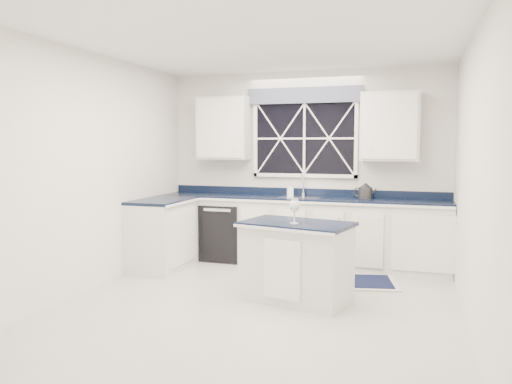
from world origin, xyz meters
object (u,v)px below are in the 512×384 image
(island, at_px, (296,261))
(kettle, at_px, (365,191))
(wine_glass, at_px, (295,206))
(dishwasher, at_px, (226,231))
(soap_bottle, at_px, (290,189))
(faucet, at_px, (303,185))

(island, xyz_separation_m, kettle, (0.55, 1.67, 0.62))
(wine_glass, bearing_deg, dishwasher, 130.01)
(dishwasher, height_order, soap_bottle, soap_bottle)
(wine_glass, bearing_deg, island, 89.55)
(kettle, bearing_deg, dishwasher, 178.92)
(kettle, distance_m, wine_glass, 1.86)
(island, height_order, kettle, kettle)
(dishwasher, height_order, island, island)
(kettle, bearing_deg, faucet, 168.97)
(faucet, xyz_separation_m, island, (0.33, -1.79, -0.67))
(dishwasher, bearing_deg, wine_glass, -49.99)
(island, bearing_deg, wine_glass, -77.67)
(dishwasher, height_order, faucet, faucet)
(faucet, relative_size, kettle, 0.97)
(faucet, xyz_separation_m, soap_bottle, (-0.18, -0.05, -0.06))
(kettle, bearing_deg, island, -111.29)
(dishwasher, distance_m, kettle, 2.08)
(faucet, distance_m, soap_bottle, 0.19)
(kettle, distance_m, soap_bottle, 1.06)
(faucet, relative_size, wine_glass, 1.16)
(soap_bottle, bearing_deg, dishwasher, -170.91)
(dishwasher, relative_size, faucet, 2.72)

